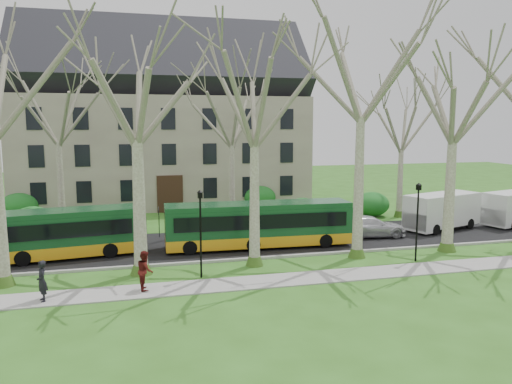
% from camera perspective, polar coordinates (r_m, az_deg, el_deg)
% --- Properties ---
extents(ground, '(120.00, 120.00, 0.00)m').
position_cam_1_polar(ground, '(27.71, 5.94, -8.15)').
color(ground, '#30611B').
rests_on(ground, ground).
extents(sidewalk, '(70.00, 2.00, 0.06)m').
position_cam_1_polar(sidewalk, '(25.47, 7.90, -9.55)').
color(sidewalk, gray).
rests_on(sidewalk, ground).
extents(road, '(80.00, 8.00, 0.06)m').
position_cam_1_polar(road, '(32.75, 2.61, -5.55)').
color(road, black).
rests_on(road, ground).
extents(curb, '(80.00, 0.25, 0.14)m').
position_cam_1_polar(curb, '(29.05, 4.91, -7.23)').
color(curb, '#A5A39E').
rests_on(curb, ground).
extents(building, '(26.50, 12.20, 16.00)m').
position_cam_1_polar(building, '(49.09, -10.55, 8.25)').
color(building, gray).
rests_on(building, ground).
extents(tree_row_verge, '(49.00, 7.00, 14.00)m').
position_cam_1_polar(tree_row_verge, '(26.93, 5.93, 6.50)').
color(tree_row_verge, gray).
rests_on(tree_row_verge, ground).
extents(tree_row_far, '(33.00, 7.00, 12.00)m').
position_cam_1_polar(tree_row_far, '(36.88, -1.82, 5.33)').
color(tree_row_far, gray).
rests_on(tree_row_far, ground).
extents(lamp_row, '(36.22, 0.22, 4.30)m').
position_cam_1_polar(lamp_row, '(26.20, 6.77, -3.31)').
color(lamp_row, black).
rests_on(lamp_row, ground).
extents(hedges, '(30.60, 8.60, 2.00)m').
position_cam_1_polar(hedges, '(39.80, -7.42, -1.78)').
color(hedges, '#164E1E').
rests_on(hedges, ground).
extents(bus_lead, '(11.48, 3.82, 2.82)m').
position_cam_1_polar(bus_lead, '(30.34, -24.05, -4.53)').
color(bus_lead, '#134522').
rests_on(bus_lead, road).
extents(bus_follow, '(11.41, 2.79, 2.83)m').
position_cam_1_polar(bus_follow, '(30.67, 0.30, -3.70)').
color(bus_follow, '#134522').
rests_on(bus_follow, road).
extents(sedan, '(4.98, 2.34, 1.40)m').
position_cam_1_polar(sedan, '(34.37, 12.86, -3.85)').
color(sedan, silver).
rests_on(sedan, road).
extents(van_a, '(6.27, 3.84, 2.57)m').
position_cam_1_polar(van_a, '(38.13, 20.49, -2.12)').
color(van_a, silver).
rests_on(van_a, road).
extents(pedestrian_a, '(0.61, 0.75, 1.77)m').
position_cam_1_polar(pedestrian_a, '(23.46, -23.27, -9.33)').
color(pedestrian_a, black).
rests_on(pedestrian_a, sidewalk).
extents(pedestrian_b, '(0.74, 0.92, 1.81)m').
position_cam_1_polar(pedestrian_b, '(23.58, -12.56, -8.72)').
color(pedestrian_b, '#501312').
rests_on(pedestrian_b, sidewalk).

